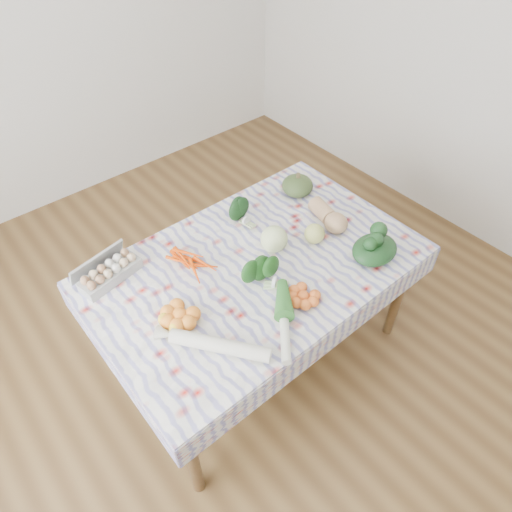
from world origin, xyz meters
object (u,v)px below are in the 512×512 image
kabocha_squash (297,186)px  dining_table (256,275)px  butternut_squash (329,215)px  grapefruit (315,234)px  egg_carton (110,273)px  cabbage (274,239)px

kabocha_squash → dining_table: bearing=-152.6°
dining_table → kabocha_squash: size_ratio=8.67×
butternut_squash → grapefruit: bearing=-149.0°
dining_table → kabocha_squash: bearing=27.4°
kabocha_squash → butternut_squash: 0.31m
dining_table → kabocha_squash: kabocha_squash is taller
egg_carton → butternut_squash: butternut_squash is taller
egg_carton → butternut_squash: bearing=-30.1°
cabbage → grapefruit: cabbage is taller
dining_table → grapefruit: (0.35, -0.07, 0.14)m
cabbage → grapefruit: (0.20, -0.09, -0.02)m
kabocha_squash → butternut_squash: butternut_squash is taller
egg_carton → dining_table: bearing=-42.7°
egg_carton → kabocha_squash: (1.18, -0.09, 0.02)m
grapefruit → butternut_squash: bearing=18.9°
dining_table → grapefruit: bearing=-11.0°
cabbage → dining_table: bearing=-170.0°
butternut_squash → cabbage: bearing=-173.6°
butternut_squash → dining_table: bearing=-169.2°
egg_carton → kabocha_squash: kabocha_squash is taller
kabocha_squash → grapefruit: (-0.22, -0.36, -0.01)m
egg_carton → kabocha_squash: size_ratio=1.68×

